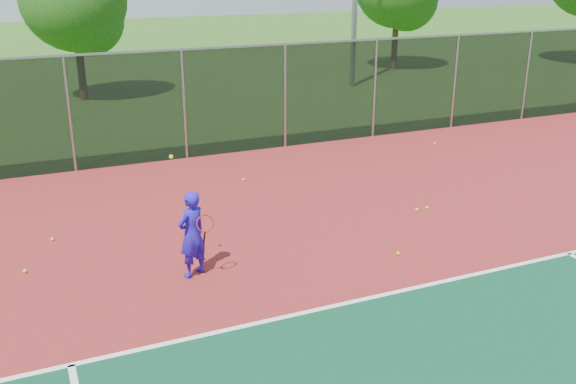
{
  "coord_description": "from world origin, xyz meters",
  "views": [
    {
      "loc": [
        -7.21,
        -5.0,
        5.23
      ],
      "look_at": [
        -2.91,
        5.0,
        1.3
      ],
      "focal_mm": 40.0,
      "sensor_mm": 36.0,
      "label": 1
    }
  ],
  "objects": [
    {
      "name": "fence_back",
      "position": [
        0.0,
        12.0,
        1.56
      ],
      "size": [
        30.0,
        0.06,
        3.03
      ],
      "color": "black",
      "rests_on": "court_apron"
    },
    {
      "name": "practice_ball_2",
      "position": [
        0.62,
        5.99,
        0.06
      ],
      "size": [
        0.07,
        0.07,
        0.07
      ],
      "primitive_type": "sphere",
      "color": "#CCEF1B",
      "rests_on": "court_apron"
    },
    {
      "name": "practice_ball_6",
      "position": [
        -2.2,
        9.48,
        0.06
      ],
      "size": [
        0.07,
        0.07,
        0.07
      ],
      "primitive_type": "sphere",
      "color": "#CCEF1B",
      "rests_on": "court_apron"
    },
    {
      "name": "tree_back_left",
      "position": [
        -4.59,
        21.44,
        3.71
      ],
      "size": [
        4.03,
        4.03,
        5.92
      ],
      "color": "#372714",
      "rests_on": "ground"
    },
    {
      "name": "practice_ball_8",
      "position": [
        -6.92,
        7.48,
        0.06
      ],
      "size": [
        0.07,
        0.07,
        0.07
      ],
      "primitive_type": "sphere",
      "color": "#CCEF1B",
      "rests_on": "court_apron"
    },
    {
      "name": "tennis_player",
      "position": [
        -4.73,
        4.96,
        0.8
      ],
      "size": [
        0.68,
        0.71,
        2.21
      ],
      "color": "#2214BE",
      "rests_on": "court_apron"
    },
    {
      "name": "practice_ball_4",
      "position": [
        -7.47,
        6.22,
        0.06
      ],
      "size": [
        0.07,
        0.07,
        0.07
      ],
      "primitive_type": "sphere",
      "color": "#CCEF1B",
      "rests_on": "court_apron"
    },
    {
      "name": "court_apron",
      "position": [
        0.0,
        2.0,
        0.01
      ],
      "size": [
        30.0,
        20.0,
        0.02
      ],
      "primitive_type": "cube",
      "color": "maroon",
      "rests_on": "ground"
    },
    {
      "name": "practice_ball_0",
      "position": [
        4.23,
        10.41,
        0.06
      ],
      "size": [
        0.07,
        0.07,
        0.07
      ],
      "primitive_type": "sphere",
      "color": "#CCEF1B",
      "rests_on": "court_apron"
    },
    {
      "name": "practice_ball_7",
      "position": [
        -0.99,
        4.23,
        0.06
      ],
      "size": [
        0.07,
        0.07,
        0.07
      ],
      "primitive_type": "sphere",
      "color": "#CCEF1B",
      "rests_on": "court_apron"
    },
    {
      "name": "practice_ball_5",
      "position": [
        0.9,
        6.01,
        0.06
      ],
      "size": [
        0.07,
        0.07,
        0.07
      ],
      "primitive_type": "sphere",
      "color": "#CCEF1B",
      "rests_on": "court_apron"
    }
  ]
}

